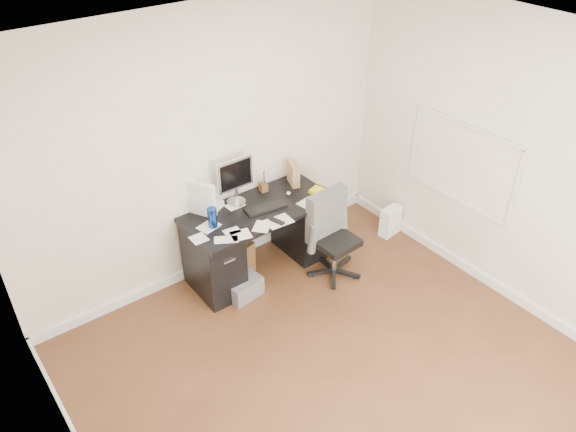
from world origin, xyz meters
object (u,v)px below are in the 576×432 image
Objects in this scene: pc_tower at (313,222)px; office_chair at (336,237)px; keyboard at (266,208)px; lcd_monitor at (235,181)px; desk at (260,237)px; wicker_basket at (231,259)px.

office_chair is at bearing -122.79° from pc_tower.
keyboard is at bearing 133.84° from office_chair.
keyboard is 0.91m from pc_tower.
lcd_monitor is 0.54× the size of office_chair.
keyboard is (0.17, -0.27, -0.24)m from lcd_monitor.
desk is 0.37m from keyboard.
wicker_basket is at bearing 164.17° from pc_tower.
lcd_monitor is 1.19× the size of keyboard.
office_chair reaches higher than keyboard.
desk is 0.38m from wicker_basket.
office_chair is 0.68m from pc_tower.
office_chair is (0.68, -0.75, -0.54)m from lcd_monitor.
keyboard reaches higher than pc_tower.
wicker_basket is at bearing 158.46° from desk.
desk is 0.77m from office_chair.
keyboard reaches higher than desk.
office_chair is at bearing -48.96° from lcd_monitor.
wicker_basket is (-0.17, -0.10, -0.82)m from lcd_monitor.
pc_tower is 1.06m from wicker_basket.
office_chair is 1.10m from wicker_basket.
wicker_basket is at bearing 163.53° from keyboard.
keyboard is 0.93× the size of pc_tower.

